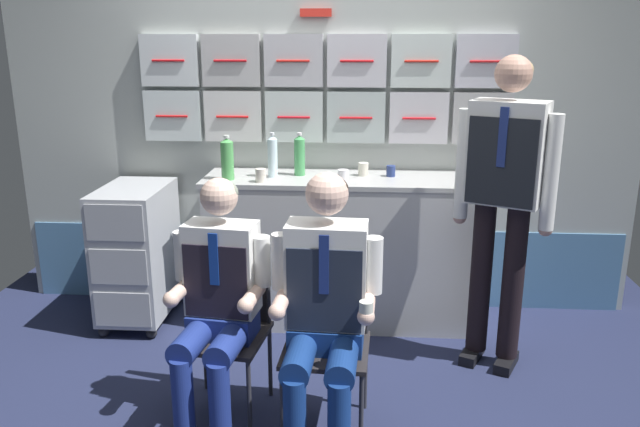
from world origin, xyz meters
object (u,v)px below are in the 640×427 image
crew_member_standing (504,186)px  service_trolley (137,250)px  folding_chair_left (230,312)px  paper_cup_blue (261,175)px  crew_member_right (325,300)px  folding_chair_right (328,324)px  crew_member_left (217,296)px  water_bottle_clear (273,156)px

crew_member_standing → service_trolley: bearing=169.5°
folding_chair_left → paper_cup_blue: 1.01m
service_trolley → crew_member_standing: (2.23, -0.41, 0.57)m
folding_chair_left → paper_cup_blue: bearing=88.0°
folding_chair_left → crew_member_right: size_ratio=0.65×
folding_chair_left → folding_chair_right: (0.50, -0.10, 0.00)m
crew_member_left → paper_cup_blue: bearing=87.2°
crew_member_standing → paper_cup_blue: size_ratio=21.12×
service_trolley → crew_member_right: bearing=-42.1°
crew_member_left → service_trolley: bearing=126.0°
service_trolley → crew_member_standing: size_ratio=0.52×
crew_member_right → paper_cup_blue: size_ratio=15.26×
folding_chair_right → paper_cup_blue: size_ratio=9.94×
crew_member_left → folding_chair_right: crew_member_left is taller
crew_member_left → paper_cup_blue: size_ratio=14.60×
crew_member_right → paper_cup_blue: bearing=112.6°
crew_member_standing → water_bottle_clear: crew_member_standing is taller
service_trolley → folding_chair_right: bearing=-37.9°
crew_member_standing → paper_cup_blue: bearing=165.9°
service_trolley → paper_cup_blue: 1.00m
service_trolley → folding_chair_right: service_trolley is taller
crew_member_standing → paper_cup_blue: (-1.39, 0.35, -0.04)m
crew_member_right → water_bottle_clear: 1.39m
service_trolley → paper_cup_blue: bearing=-4.3°
crew_member_left → paper_cup_blue: (0.05, 1.02, 0.36)m
crew_member_standing → water_bottle_clear: 1.43m
crew_member_left → crew_member_right: 0.52m
crew_member_right → crew_member_left: bearing=169.6°
folding_chair_right → crew_member_right: 0.25m
folding_chair_left → crew_member_standing: bearing=19.9°
folding_chair_right → crew_member_standing: (0.92, 0.61, 0.55)m
service_trolley → crew_member_left: size_ratio=0.75×
folding_chair_left → crew_member_left: 0.22m
crew_member_right → crew_member_standing: size_ratio=0.72×
service_trolley → crew_member_standing: 2.34m
paper_cup_blue → crew_member_standing: bearing=-14.1°
folding_chair_left → paper_cup_blue: paper_cup_blue is taller
folding_chair_left → crew_member_right: crew_member_right is taller
folding_chair_right → water_bottle_clear: (-0.42, 1.11, 0.61)m
crew_member_left → folding_chair_right: 0.55m
folding_chair_right → paper_cup_blue: bearing=116.2°
service_trolley → folding_chair_left: size_ratio=1.11×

